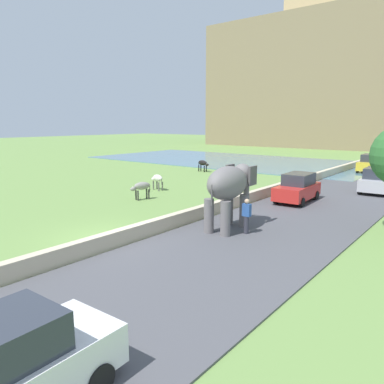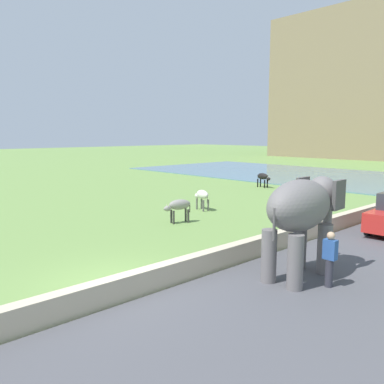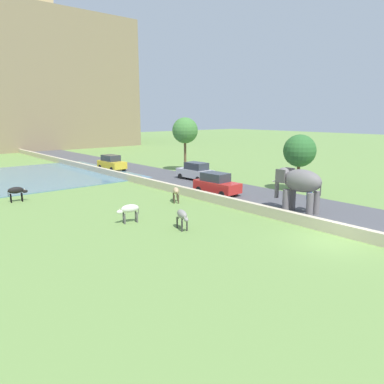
% 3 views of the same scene
% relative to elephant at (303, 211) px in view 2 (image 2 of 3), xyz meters
% --- Properties ---
extents(ground_plane, '(220.00, 220.00, 0.00)m').
position_rel_elephant_xyz_m(ground_plane, '(-3.41, -4.44, -2.04)').
color(ground_plane, '#6B8E47').
extents(lake, '(36.00, 18.00, 0.08)m').
position_rel_elephant_xyz_m(lake, '(-17.41, 26.87, -2.00)').
color(lake, slate).
rests_on(lake, ground).
extents(elephant, '(1.56, 3.50, 2.99)m').
position_rel_elephant_xyz_m(elephant, '(0.00, 0.00, 0.00)').
color(elephant, slate).
rests_on(elephant, ground).
extents(person_beside_elephant, '(0.36, 0.22, 1.63)m').
position_rel_elephant_xyz_m(person_beside_elephant, '(1.03, -0.21, -1.16)').
color(person_beside_elephant, '#33333D').
rests_on(person_beside_elephant, ground).
extents(cow_white, '(1.42, 0.71, 1.15)m').
position_rel_elephant_xyz_m(cow_white, '(-9.75, 5.38, -1.20)').
color(cow_white, silver).
rests_on(cow_white, ground).
extents(cow_black, '(1.42, 0.58, 1.15)m').
position_rel_elephant_xyz_m(cow_black, '(-13.32, 15.73, -1.20)').
color(cow_black, black).
rests_on(cow_black, ground).
extents(cow_tan, '(1.04, 1.34, 1.15)m').
position_rel_elephant_xyz_m(cow_tan, '(-4.25, 7.78, -1.20)').
color(cow_tan, tan).
rests_on(cow_tan, ground).
extents(cow_grey, '(0.76, 1.42, 1.15)m').
position_rel_elephant_xyz_m(cow_grey, '(-8.14, 2.23, -1.20)').
color(cow_grey, gray).
rests_on(cow_grey, ground).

